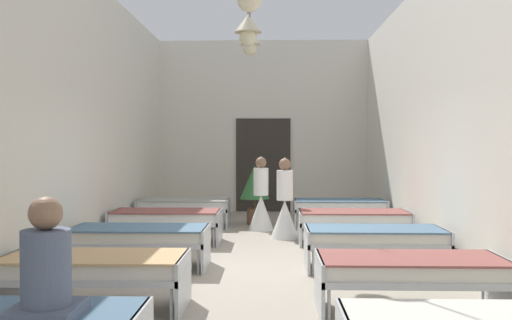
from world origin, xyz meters
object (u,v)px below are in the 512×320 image
bed_left_row_3 (166,218)px  bed_left_row_2 (140,237)px  bed_right_row_3 (353,219)px  patient_seated_primary (46,273)px  potted_plant (255,186)px  nurse_near_aisle (285,209)px  bed_right_row_1 (411,270)px  bed_left_row_1 (94,268)px  bed_right_row_4 (339,206)px  nurse_mid_aisle (261,204)px  bed_left_row_4 (184,206)px  bed_right_row_2 (375,238)px

bed_left_row_3 → bed_left_row_2: bearing=-90.0°
bed_right_row_3 → patient_seated_primary: patient_seated_primary is taller
bed_right_row_3 → patient_seated_primary: 6.49m
potted_plant → nurse_near_aisle: bearing=-70.0°
bed_right_row_1 → patient_seated_primary: size_ratio=2.37×
bed_left_row_1 → bed_left_row_3: 3.80m
bed_right_row_4 → nurse_mid_aisle: bearing=-165.8°
bed_left_row_1 → nurse_mid_aisle: size_ratio=1.28×
bed_left_row_3 → bed_left_row_4: bearing=90.0°
bed_left_row_1 → bed_right_row_3: 5.01m
bed_right_row_4 → potted_plant: size_ratio=1.48×
bed_left_row_1 → bed_right_row_4: 6.57m
bed_right_row_4 → bed_right_row_2: bearing=-90.0°
bed_right_row_2 → bed_right_row_1: bearing=-90.0°
potted_plant → bed_left_row_3: bearing=-123.6°
bed_left_row_2 → bed_right_row_2: same height
bed_right_row_1 → bed_left_row_2: bearing=149.8°
nurse_mid_aisle → bed_left_row_3: bearing=-39.6°
bed_left_row_1 → nurse_mid_aisle: (1.63, 5.29, 0.09)m
patient_seated_primary → bed_left_row_1: bearing=100.0°
bed_right_row_4 → bed_left_row_3: bearing=-149.8°
bed_left_row_2 → potted_plant: (1.48, 4.12, 0.39)m
nurse_near_aisle → nurse_mid_aisle: same height
bed_left_row_4 → patient_seated_primary: patient_seated_primary is taller
bed_right_row_2 → nurse_near_aisle: bearing=115.6°
bed_right_row_3 → bed_left_row_2: bearing=-149.8°
bed_left_row_2 → bed_right_row_4: (3.26, 3.80, 0.00)m
nurse_mid_aisle → bed_left_row_4: bearing=-96.2°
bed_left_row_1 → bed_left_row_4: (0.00, 5.70, 0.00)m
bed_left_row_1 → bed_right_row_2: 3.77m
bed_right_row_2 → bed_right_row_3: bearing=90.0°
bed_left_row_3 → nurse_mid_aisle: 2.21m
potted_plant → nurse_mid_aisle: bearing=-78.1°
bed_right_row_2 → bed_left_row_1: bearing=-149.8°
patient_seated_primary → bed_right_row_2: bearing=53.2°
bed_right_row_2 → patient_seated_primary: patient_seated_primary is taller
bed_left_row_3 → bed_right_row_4: same height
bed_left_row_2 → bed_right_row_3: (3.26, 1.90, 0.00)m
bed_right_row_2 → bed_right_row_3: same height
bed_left_row_4 → patient_seated_primary: bearing=-87.4°
bed_left_row_3 → nurse_near_aisle: bearing=14.8°
nurse_near_aisle → patient_seated_primary: nurse_near_aisle is taller
nurse_mid_aisle → bed_right_row_4: bearing=112.1°
bed_right_row_1 → bed_left_row_3: 5.01m
bed_left_row_2 → nurse_near_aisle: nurse_near_aisle is taller
bed_left_row_3 → patient_seated_primary: (0.35, -5.78, 0.43)m
bed_left_row_2 → bed_right_row_2: size_ratio=1.00×
nurse_near_aisle → bed_right_row_3: bearing=-2.2°
bed_right_row_2 → bed_right_row_4: 3.80m
bed_right_row_3 → nurse_mid_aisle: 2.21m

